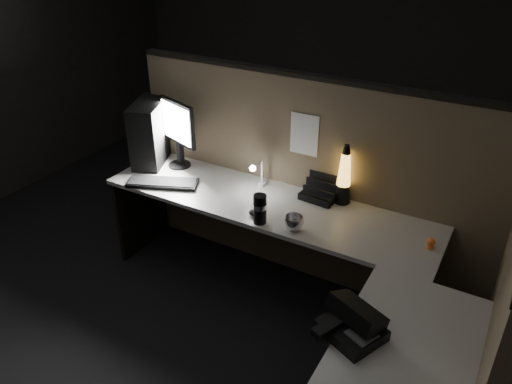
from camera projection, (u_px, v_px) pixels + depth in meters
The scene contains 17 objects.
floor at pixel (241, 349), 3.16m from camera, with size 6.00×6.00×0.00m, color black.
room_shell at pixel (235, 104), 2.37m from camera, with size 6.00×6.00×6.00m.
partition_back at pixel (307, 184), 3.50m from camera, with size 2.66×0.06×1.50m, color brown.
partition_right at pixel (496, 326), 2.29m from camera, with size 0.06×1.66×1.50m, color brown.
desk at pixel (286, 263), 2.99m from camera, with size 2.60×1.60×0.73m.
pc_tower at pixel (150, 132), 3.77m from camera, with size 0.20×0.45×0.47m, color black.
monitor at pixel (178, 128), 3.66m from camera, with size 0.38×0.18×0.51m.
keyboard at pixel (163, 183), 3.53m from camera, with size 0.49×0.16×0.02m, color black.
mouse at pixel (255, 213), 3.16m from camera, with size 0.09×0.06×0.04m, color black.
clip_lamp at pixel (257, 174), 3.40m from camera, with size 0.04×0.17×0.22m.
organizer at pixel (321, 192), 3.35m from camera, with size 0.25×0.22×0.18m.
lava_lamp at pixel (344, 179), 3.24m from camera, with size 0.11×0.11×0.41m.
travel_mug at pixel (260, 209), 3.06m from camera, with size 0.09×0.09×0.19m, color black.
steel_mug at pixel (294, 223), 3.01m from camera, with size 0.12×0.12×0.09m, color silver.
figurine at pixel (431, 242), 2.84m from camera, with size 0.05×0.05×0.05m, color orange.
pinned_paper at pixel (304, 135), 3.30m from camera, with size 0.20×0.00×0.29m, color white.
desk_phone at pixel (352, 323), 2.26m from camera, with size 0.33×0.33×0.16m.
Camera 1 is at (1.21, -1.92, 2.41)m, focal length 35.00 mm.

